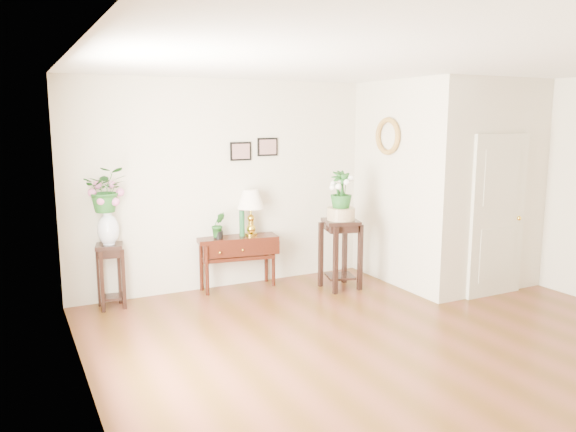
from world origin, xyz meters
TOP-DOWN VIEW (x-y plane):
  - floor at (0.00, 0.00)m, footprint 6.00×5.50m
  - ceiling at (0.00, 0.00)m, footprint 6.00×5.50m
  - wall_back at (0.00, 2.75)m, footprint 6.00×0.02m
  - wall_left at (-3.00, 0.00)m, footprint 0.02×5.50m
  - partition at (2.10, 1.77)m, footprint 1.80×1.95m
  - door at (2.10, 0.78)m, footprint 0.90×0.05m
  - art_print_left at (-0.65, 2.73)m, footprint 0.30×0.02m
  - art_print_right at (-0.25, 2.73)m, footprint 0.30×0.02m
  - wall_ornament at (1.16, 1.90)m, footprint 0.07×0.51m
  - console_table at (-0.78, 2.57)m, footprint 1.12×0.52m
  - table_lamp at (-0.58, 2.57)m, footprint 0.46×0.46m
  - green_vase at (-0.71, 2.57)m, footprint 0.09×0.09m
  - potted_plant at (-1.05, 2.57)m, footprint 0.20×0.16m
  - plant_stand_a at (-2.46, 2.51)m, footprint 0.37×0.37m
  - porcelain_vase at (-2.46, 2.51)m, footprint 0.33×0.33m
  - lily_arrangement at (-2.46, 2.51)m, footprint 0.56×0.51m
  - plant_stand_b at (0.46, 1.94)m, footprint 0.55×0.55m
  - ceramic_bowl at (0.46, 1.94)m, footprint 0.43×0.43m
  - narcissus at (0.46, 1.94)m, footprint 0.33×0.33m

SIDE VIEW (x-z plane):
  - floor at x=0.00m, z-range -0.01..0.01m
  - console_table at x=-0.78m, z-range 0.00..0.72m
  - plant_stand_a at x=-2.46m, z-range 0.00..0.79m
  - plant_stand_b at x=0.46m, z-range 0.00..0.95m
  - potted_plant at x=-1.05m, z-range 0.72..1.05m
  - green_vase at x=-0.71m, z-range 0.71..1.06m
  - porcelain_vase at x=-2.46m, z-range 0.80..1.24m
  - ceramic_bowl at x=0.46m, z-range 0.94..1.11m
  - door at x=2.10m, z-range 0.00..2.10m
  - table_lamp at x=-0.58m, z-range 0.75..1.38m
  - narcissus at x=0.46m, z-range 1.07..1.60m
  - wall_back at x=0.00m, z-range 0.00..2.80m
  - wall_left at x=-3.00m, z-range 0.00..2.80m
  - partition at x=2.10m, z-range 0.00..2.80m
  - lily_arrangement at x=-2.46m, z-range 1.19..1.74m
  - art_print_left at x=-0.65m, z-range 1.73..1.98m
  - art_print_right at x=-0.25m, z-range 1.77..2.02m
  - wall_ornament at x=1.16m, z-range 1.79..2.30m
  - ceiling at x=0.00m, z-range 2.79..2.81m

